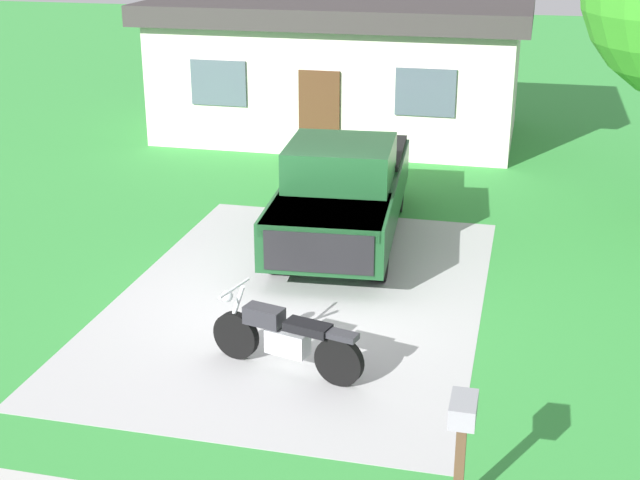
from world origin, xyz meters
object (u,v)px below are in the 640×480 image
object	(u,v)px
pickup_truck	(344,188)
neighbor_house	(342,66)
motorcycle	(285,338)
mailbox	(462,425)

from	to	relation	value
pickup_truck	neighbor_house	distance (m)	8.06
motorcycle	neighbor_house	xyz separation A→B (m)	(-2.03, 12.90, 1.32)
motorcycle	neighbor_house	distance (m)	13.12
mailbox	neighbor_house	size ratio (longest dim) A/B	0.13
mailbox	neighbor_house	distance (m)	15.91
motorcycle	mailbox	world-z (taller)	mailbox
motorcycle	pickup_truck	size ratio (longest dim) A/B	0.38
motorcycle	neighbor_house	world-z (taller)	neighbor_house
pickup_truck	mailbox	bearing A→B (deg)	-69.50
pickup_truck	neighbor_house	size ratio (longest dim) A/B	0.60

